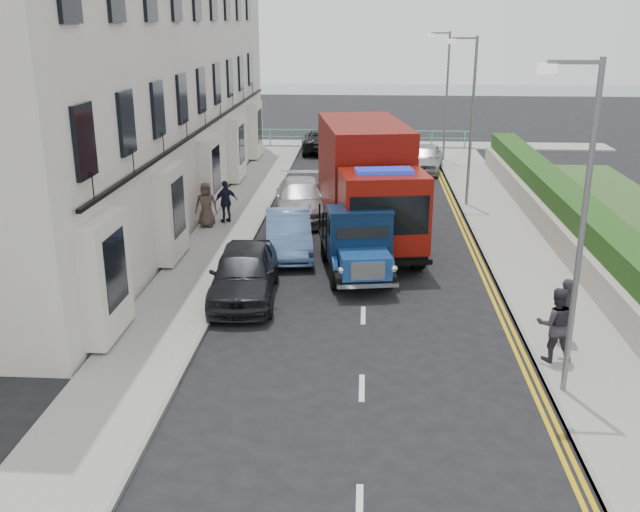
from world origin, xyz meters
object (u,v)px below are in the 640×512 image
(lamp_near, at_px, (578,215))
(pedestrian_east_near, at_px, (564,310))
(lamp_mid, at_px, (469,112))
(parked_car_front, at_px, (244,273))
(red_lorry, at_px, (367,181))
(lamp_far, at_px, (445,89))
(bedford_lorry, at_px, (358,247))

(lamp_near, bearing_deg, pedestrian_east_near, 74.35)
(lamp_mid, distance_m, parked_car_front, 13.71)
(lamp_near, xyz_separation_m, parked_car_front, (-7.60, 5.05, -3.23))
(lamp_near, bearing_deg, red_lorry, 110.89)
(lamp_near, distance_m, parked_car_front, 9.68)
(lamp_near, distance_m, lamp_far, 26.00)
(bedford_lorry, distance_m, parked_car_front, 3.71)
(lamp_far, xyz_separation_m, parked_car_front, (-7.60, -20.95, -3.23))
(lamp_far, relative_size, parked_car_front, 1.55)
(lamp_far, bearing_deg, red_lorry, -105.27)
(lamp_mid, relative_size, red_lorry, 0.85)
(parked_car_front, bearing_deg, pedestrian_east_near, -21.25)
(lamp_near, bearing_deg, parked_car_front, 146.39)
(red_lorry, bearing_deg, lamp_mid, 41.93)
(parked_car_front, bearing_deg, lamp_mid, 51.37)
(lamp_far, xyz_separation_m, bedford_lorry, (-4.37, -19.14, -2.96))
(lamp_mid, bearing_deg, bedford_lorry, -115.54)
(parked_car_front, distance_m, pedestrian_east_near, 8.68)
(lamp_far, bearing_deg, lamp_near, -90.00)
(lamp_mid, height_order, bedford_lorry, lamp_mid)
(bedford_lorry, relative_size, pedestrian_east_near, 3.03)
(lamp_near, height_order, lamp_mid, same)
(lamp_mid, xyz_separation_m, bedford_lorry, (-4.37, -9.14, -2.96))
(bedford_lorry, xyz_separation_m, parked_car_front, (-3.23, -1.81, -0.27))
(lamp_mid, bearing_deg, pedestrian_east_near, -87.09)
(lamp_near, bearing_deg, bedford_lorry, 122.46)
(red_lorry, distance_m, parked_car_front, 6.90)
(lamp_near, distance_m, bedford_lorry, 8.66)
(lamp_far, bearing_deg, parked_car_front, -109.93)
(lamp_mid, xyz_separation_m, parked_car_front, (-7.60, -10.95, -3.23))
(lamp_near, xyz_separation_m, lamp_far, (0.00, 26.00, 0.00))
(red_lorry, bearing_deg, bedford_lorry, -102.61)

